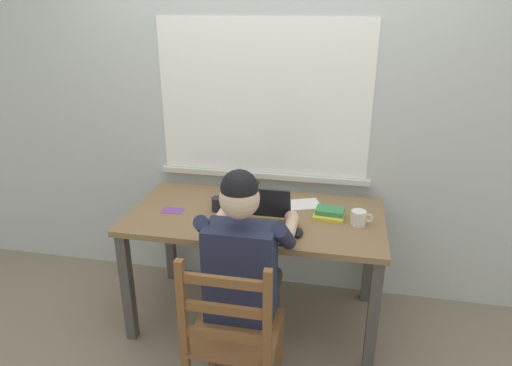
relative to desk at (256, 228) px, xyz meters
The scene contains 13 objects.
ground_plane 0.66m from the desk, ahead, with size 8.00×8.00×0.00m, color gray.
back_wall 0.79m from the desk, 90.12° to the left, with size 6.00×0.08×2.60m.
desk is the anchor object (origin of this frame).
seated_person 0.47m from the desk, 85.10° to the right, with size 0.50×0.60×1.24m.
wooden_chair 0.77m from the desk, 86.94° to the right, with size 0.42×0.42×0.93m.
laptop 0.24m from the desk, 73.18° to the right, with size 0.33×0.32×0.22m.
computer_mouse 0.37m from the desk, 38.44° to the right, with size 0.06×0.10×0.03m, color black.
coffee_mug_white 0.62m from the desk, ahead, with size 0.12×0.09×0.09m.
coffee_mug_dark 0.27m from the desk, behind, with size 0.11×0.07×0.09m.
book_stack_main 0.29m from the desk, 131.55° to the left, with size 0.19×0.16×0.09m.
book_stack_side 0.45m from the desk, ahead, with size 0.19×0.16×0.05m.
paper_pile_near_laptop 0.33m from the desk, 34.62° to the left, with size 0.22×0.16×0.01m, color white.
landscape_photo_print 0.52m from the desk, behind, with size 0.13×0.09×0.00m, color #7A4293.
Camera 1 is at (0.49, -2.42, 1.93)m, focal length 31.84 mm.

